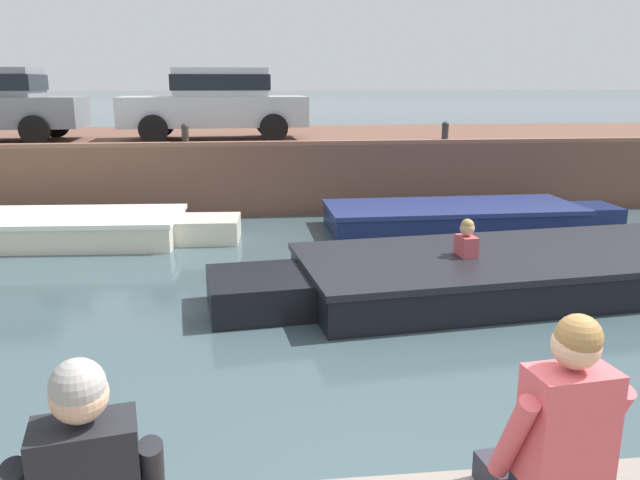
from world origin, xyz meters
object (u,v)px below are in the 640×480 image
Objects in this scene: boat_moored_central_navy at (463,216)px; boat_moored_west_cream at (39,229)px; motorboat_passing at (506,272)px; person_seated_right at (559,440)px; mooring_bollard_mid at (185,134)px; car_left_inner_silver at (217,101)px; mooring_bollard_east at (445,131)px.

boat_moored_west_cream is at bearing -178.15° from boat_moored_central_navy.
person_seated_right is at bearing -111.10° from motorboat_passing.
boat_moored_west_cream is 14.41× the size of mooring_bollard_mid.
car_left_inner_silver is (-4.03, 6.69, 2.03)m from motorboat_passing.
boat_moored_west_cream is 7.74m from motorboat_passing.
mooring_bollard_mid is at bearing 130.83° from motorboat_passing.
motorboat_passing is 7.21m from mooring_bollard_mid.
car_left_inner_silver is at bearing 48.55° from boat_moored_west_cream.
mooring_bollard_east reaches higher than person_seated_right.
boat_moored_west_cream is at bearing -131.45° from car_left_inner_silver.
motorboat_passing is 5.59m from mooring_bollard_east.
boat_moored_west_cream is 14.41× the size of mooring_bollard_east.
boat_moored_west_cream is at bearing -139.73° from mooring_bollard_mid.
mooring_bollard_mid is (-0.59, -1.34, -0.61)m from car_left_inner_silver.
mooring_bollard_mid reaches higher than person_seated_right.
car_left_inner_silver reaches higher than mooring_bollard_east.
boat_moored_west_cream is 10.01m from person_seated_right.
car_left_inner_silver is 9.16× the size of mooring_bollard_mid.
motorboat_passing is at bearing -58.92° from car_left_inner_silver.
motorboat_passing is 16.64× the size of mooring_bollard_east.
person_seated_right is at bearing -104.83° from mooring_bollard_east.
boat_moored_central_navy is at bearing 73.15° from person_seated_right.
mooring_bollard_east is 11.03m from person_seated_right.
mooring_bollard_east reaches higher than boat_moored_central_navy.
boat_moored_central_navy is 0.76× the size of motorboat_passing.
boat_moored_central_navy is 12.67× the size of mooring_bollard_east.
mooring_bollard_mid is at bearing 180.00° from mooring_bollard_east.
boat_moored_west_cream is 7.63m from boat_moored_central_navy.
mooring_bollard_mid is 5.40m from mooring_bollard_east.
mooring_bollard_east is (4.80, -1.34, -0.61)m from car_left_inner_silver.
motorboat_passing is at bearing -25.66° from boat_moored_west_cream.
person_seated_right is at bearing -76.41° from mooring_bollard_mid.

